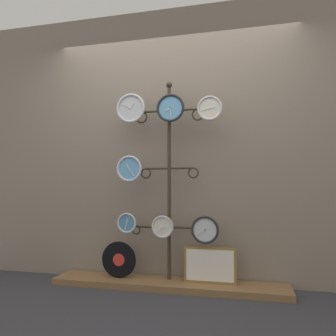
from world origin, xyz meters
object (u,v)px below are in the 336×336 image
object	(u,v)px
clock_bottom_left	(127,223)
vinyl_record	(119,260)
clock_top_left	(131,108)
clock_bottom_center	(163,227)
clock_top_right	(210,108)
clock_middle_left	(129,169)
clock_top_center	(170,108)
clock_bottom_right	(205,230)
picture_frame	(210,265)
display_stand	(169,214)

from	to	relation	value
clock_bottom_left	vinyl_record	size ratio (longest dim) A/B	0.55
clock_top_left	clock_bottom_center	distance (m)	1.19
clock_top_right	clock_middle_left	xyz separation A→B (m)	(-0.78, 0.01, -0.54)
clock_top_center	vinyl_record	xyz separation A→B (m)	(-0.52, 0.03, -1.45)
clock_top_left	clock_bottom_right	size ratio (longest dim) A/B	1.14
clock_top_left	clock_bottom_right	distance (m)	1.37
vinyl_record	picture_frame	size ratio (longest dim) A/B	0.73
clock_bottom_left	picture_frame	size ratio (longest dim) A/B	0.40
clock_top_left	clock_middle_left	xyz separation A→B (m)	(-0.01, -0.01, -0.59)
clock_bottom_left	clock_top_right	bearing A→B (deg)	0.06
clock_top_center	clock_bottom_center	bearing A→B (deg)	173.41
clock_top_left	clock_top_center	size ratio (longest dim) A/B	1.08
clock_top_right	clock_middle_left	size ratio (longest dim) A/B	0.91
clock_top_right	picture_frame	bearing A→B (deg)	106.64
clock_top_left	vinyl_record	bearing A→B (deg)	174.17
clock_top_center	clock_bottom_left	world-z (taller)	clock_top_center
display_stand	clock_bottom_center	bearing A→B (deg)	-112.27
clock_top_left	vinyl_record	size ratio (longest dim) A/B	0.84
display_stand	clock_bottom_left	world-z (taller)	display_stand
clock_top_right	picture_frame	world-z (taller)	clock_top_right
clock_top_left	clock_bottom_left	xyz separation A→B (m)	(-0.02, -0.02, -1.11)
vinyl_record	display_stand	bearing A→B (deg)	8.74
clock_top_right	display_stand	bearing A→B (deg)	165.52
display_stand	clock_bottom_center	world-z (taller)	display_stand
clock_top_right	vinyl_record	bearing A→B (deg)	177.99
clock_top_center	display_stand	bearing A→B (deg)	109.19
clock_bottom_center	clock_top_center	bearing A→B (deg)	-6.59
clock_top_right	vinyl_record	size ratio (longest dim) A/B	0.67
clock_bottom_right	picture_frame	distance (m)	0.33
display_stand	picture_frame	xyz separation A→B (m)	(0.39, -0.05, -0.46)
clock_top_left	picture_frame	distance (m)	1.67
clock_top_center	clock_top_right	distance (m)	0.37
clock_top_right	picture_frame	distance (m)	1.43
clock_bottom_left	clock_bottom_center	xyz separation A→B (m)	(0.35, 0.01, -0.03)
clock_bottom_center	vinyl_record	distance (m)	0.55
clock_top_left	clock_top_right	xyz separation A→B (m)	(0.78, -0.02, -0.05)
clock_bottom_center	vinyl_record	bearing A→B (deg)	176.97
clock_top_center	picture_frame	size ratio (longest dim) A/B	0.57
clock_top_center	clock_bottom_right	bearing A→B (deg)	5.18
clock_top_center	clock_bottom_right	xyz separation A→B (m)	(0.32, 0.03, -1.13)
vinyl_record	picture_frame	world-z (taller)	vinyl_record
clock_middle_left	clock_bottom_right	size ratio (longest dim) A/B	1.00
clock_middle_left	clock_bottom_left	distance (m)	0.52
display_stand	clock_top_center	xyz separation A→B (m)	(0.04, -0.11, 1.00)
clock_top_center	clock_middle_left	world-z (taller)	clock_top_center
clock_bottom_center	picture_frame	distance (m)	0.55
clock_bottom_left	vinyl_record	xyz separation A→B (m)	(-0.09, 0.03, -0.36)
clock_bottom_center	clock_bottom_right	bearing A→B (deg)	2.87
clock_top_center	clock_bottom_left	bearing A→B (deg)	179.98
clock_bottom_right	clock_middle_left	bearing A→B (deg)	-178.78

